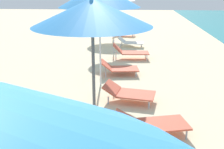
# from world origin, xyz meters

# --- Properties ---
(umbrella_fourth) EXTENTS (1.81, 1.81, 2.86)m
(umbrella_fourth) POSITION_xyz_m (-0.34, 11.83, 2.59)
(umbrella_fourth) COLOR #4C4C51
(umbrella_fourth) RESTS_ON ground
(lounger_fourth_shoreside) EXTENTS (1.55, 0.97, 0.53)m
(lounger_fourth_shoreside) POSITION_xyz_m (0.71, 12.82, 0.28)
(lounger_fourth_shoreside) COLOR #D8593F
(lounger_fourth_shoreside) RESTS_ON ground
(lounger_fifth_shoreside) EXTENTS (1.33, 0.81, 0.50)m
(lounger_fifth_shoreside) POSITION_xyz_m (-0.15, 16.77, 0.25)
(lounger_fifth_shoreside) COLOR #D8593F
(lounger_fifth_shoreside) RESTS_ON ground
(lounger_fifth_inland) EXTENTS (1.44, 0.92, 0.48)m
(lounger_fifth_inland) POSITION_xyz_m (0.20, 14.51, 0.26)
(lounger_fifth_inland) COLOR #D8593F
(lounger_fifth_inland) RESTS_ON ground
(umbrella_sixth) EXTENTS (1.82, 1.82, 2.63)m
(umbrella_sixth) POSITION_xyz_m (-0.54, 19.91, 2.33)
(umbrella_sixth) COLOR silver
(umbrella_sixth) RESTS_ON ground
(lounger_sixth_shoreside) EXTENTS (1.31, 0.69, 0.49)m
(lounger_sixth_shoreside) POSITION_xyz_m (0.20, 21.18, 0.25)
(lounger_sixth_shoreside) COLOR white
(lounger_sixth_shoreside) RESTS_ON ground
(lounger_sixth_inland) EXTENTS (1.51, 0.73, 0.64)m
(lounger_sixth_inland) POSITION_xyz_m (0.20, 18.89, 0.31)
(lounger_sixth_inland) COLOR #D8593F
(lounger_sixth_inland) RESTS_ON ground
(lounger_farthest_shoreside) EXTENTS (1.42, 0.84, 0.59)m
(lounger_farthest_shoreside) POSITION_xyz_m (-0.23, 24.19, 0.33)
(lounger_farthest_shoreside) COLOR #D8593F
(lounger_farthest_shoreside) RESTS_ON ground
(person_walking_near) EXTENTS (0.42, 0.34, 1.78)m
(person_walking_near) POSITION_xyz_m (-1.55, 28.86, 1.09)
(person_walking_near) COLOR #D8334C
(person_walking_near) RESTS_ON ground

